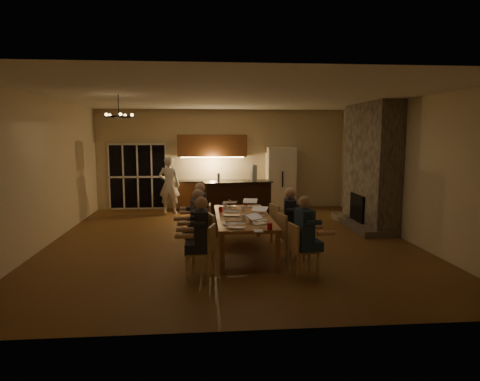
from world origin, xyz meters
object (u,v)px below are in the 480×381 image
object	(u,v)px
chair_right_near	(304,249)
can_right	(262,210)
bar_island	(237,200)
standing_person	(169,185)
person_right_mid	(290,223)
plate_far	(259,209)
mug_mid	(243,208)
person_right_near	(304,236)
can_silver	(251,219)
laptop_a	(236,222)
can_cola	(230,203)
laptop_c	(231,210)
chair_left_far	(201,224)
laptop_d	(258,210)
laptop_b	(258,218)
laptop_e	(229,202)
person_left_near	(202,238)
redcup_near	(270,226)
redcup_far	(246,202)
bar_bottle	(219,177)
mug_front	(244,217)
chair_right_mid	(292,236)
refrigerator	(281,178)
person_left_mid	(198,225)
laptop_f	(250,202)
mug_back	(225,207)
chair_right_far	(283,224)
bar_blender	(254,173)
plate_near	(261,221)
person_left_far	(200,214)
chair_left_mid	(200,237)
chandelier	(119,117)
dining_table	(243,234)
plate_left	(230,224)
chair_left_near	(200,251)
redcup_mid	(221,210)

from	to	relation	value
chair_right_near	can_right	world-z (taller)	chair_right_near
bar_island	standing_person	world-z (taller)	standing_person
person_right_mid	plate_far	size ratio (longest dim) A/B	6.21
bar_island	mug_mid	distance (m)	2.96
person_right_near	can_silver	distance (m)	1.24
laptop_a	can_cola	bearing A→B (deg)	-76.14
laptop_c	chair_left_far	bearing A→B (deg)	-38.03
can_right	plate_far	size ratio (longest dim) A/B	0.54
laptop_c	laptop_d	xyz separation A→B (m)	(0.54, -0.06, 0.00)
laptop_b	laptop_e	world-z (taller)	same
person_right_near	person_left_near	bearing A→B (deg)	80.08
redcup_near	redcup_far	xyz separation A→B (m)	(-0.15, 2.71, 0.00)
redcup_near	bar_island	bearing A→B (deg)	92.05
chair_right_near	bar_bottle	xyz separation A→B (m)	(-1.27, 5.00, 0.76)
chair_right_near	mug_mid	size ratio (longest dim) A/B	8.90
mug_front	redcup_far	bearing A→B (deg)	82.91
laptop_e	person_left_near	bearing A→B (deg)	74.45
standing_person	can_silver	distance (m)	5.51
chair_right_mid	chair_right_near	bearing A→B (deg)	168.86
refrigerator	person_left_mid	bearing A→B (deg)	-115.05
laptop_f	redcup_near	distance (m)	2.43
person_left_near	person_right_mid	bearing A→B (deg)	121.97
laptop_d	mug_back	bearing A→B (deg)	152.38
chair_right_far	laptop_f	world-z (taller)	laptop_f
laptop_f	bar_blender	bearing A→B (deg)	94.74
bar_blender	standing_person	bearing A→B (deg)	138.24
mug_back	plate_near	distance (m)	1.52
laptop_b	mug_mid	bearing A→B (deg)	56.93
person_left_far	mug_back	world-z (taller)	person_left_far
chair_left_mid	person_left_near	size ratio (longest dim) A/B	0.64
bar_blender	laptop_c	bearing A→B (deg)	-124.68
chair_right_mid	can_cola	bearing A→B (deg)	17.04
laptop_a	plate_near	size ratio (longest dim) A/B	1.36
person_left_far	redcup_far	bearing A→B (deg)	124.17
chair_left_far	chair_right_mid	bearing A→B (deg)	56.67
mug_front	standing_person	bearing A→B (deg)	110.07
mug_front	mug_mid	world-z (taller)	same
refrigerator	redcup_near	distance (m)	6.54
standing_person	chandelier	xyz separation A→B (m)	(-0.66, -4.12, 1.87)
dining_table	redcup_near	size ratio (longest dim) A/B	23.25
person_left_far	laptop_d	size ratio (longest dim) A/B	4.31
plate_left	can_right	bearing A→B (deg)	57.51
chair_left_mid	standing_person	xyz separation A→B (m)	(-0.96, 5.02, 0.44)
chair_left_near	can_cola	xyz separation A→B (m)	(0.68, 2.90, 0.37)
redcup_mid	can_cola	distance (m)	0.98
bar_island	chair_left_near	world-z (taller)	bar_island
person_right_mid	laptop_c	world-z (taller)	person_right_mid
laptop_b	bar_blender	xyz separation A→B (m)	(0.43, 4.38, 0.45)
laptop_c	laptop_f	distance (m)	1.15
person_left_far	mug_back	xyz separation A→B (m)	(0.56, 0.25, 0.11)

